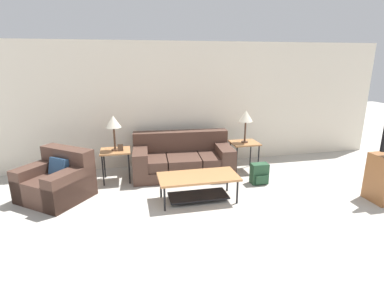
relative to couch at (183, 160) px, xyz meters
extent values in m
cube|color=silver|center=(0.22, 0.69, 1.01)|extent=(9.07, 0.06, 2.60)
cube|color=#4C3328|center=(0.00, -0.05, -0.18)|extent=(1.99, 1.07, 0.22)
cube|color=#4C3328|center=(-0.65, -0.03, 0.03)|extent=(0.68, 0.89, 0.20)
cube|color=#4C3328|center=(0.00, -0.07, 0.03)|extent=(0.68, 0.89, 0.20)
cube|color=#4C3328|center=(0.64, -0.11, 0.03)|extent=(0.68, 0.89, 0.20)
cube|color=#4C3328|center=(0.02, 0.29, 0.33)|extent=(1.94, 0.39, 0.40)
cube|color=#4C3328|center=(-0.83, 0.00, 0.00)|extent=(0.34, 0.96, 0.58)
cube|color=#4C3328|center=(0.82, -0.10, 0.00)|extent=(0.34, 0.96, 0.58)
cube|color=#4C3328|center=(-2.26, -0.65, -0.09)|extent=(1.32, 1.30, 0.40)
cube|color=#4C3328|center=(-2.07, -0.40, 0.31)|extent=(0.93, 0.81, 0.40)
cube|color=#4C3328|center=(-2.55, -0.43, -0.01)|extent=(0.75, 0.86, 0.56)
cube|color=#4C3328|center=(-1.98, -0.87, -0.01)|extent=(0.75, 0.86, 0.56)
cube|color=#33567F|center=(-2.19, -0.57, 0.21)|extent=(0.38, 0.36, 0.36)
cube|color=#A87042|center=(0.03, -1.22, 0.12)|extent=(1.29, 0.61, 0.04)
cylinder|color=black|center=(-0.55, -1.46, -0.09)|extent=(0.03, 0.03, 0.40)
cylinder|color=black|center=(0.61, -1.46, -0.09)|extent=(0.03, 0.03, 0.40)
cylinder|color=black|center=(-0.55, -0.97, -0.09)|extent=(0.03, 0.03, 0.40)
cylinder|color=black|center=(0.61, -0.97, -0.09)|extent=(0.03, 0.03, 0.40)
cube|color=black|center=(0.03, -1.22, -0.21)|extent=(0.97, 0.43, 0.02)
cube|color=#A87042|center=(-1.29, -0.07, 0.30)|extent=(0.55, 0.48, 0.03)
cylinder|color=black|center=(-1.52, -0.27, 0.00)|extent=(0.03, 0.03, 0.58)
cylinder|color=black|center=(-1.05, -0.27, 0.00)|extent=(0.03, 0.03, 0.58)
cylinder|color=black|center=(-1.52, 0.13, 0.00)|extent=(0.03, 0.03, 0.58)
cylinder|color=black|center=(-1.05, 0.13, 0.00)|extent=(0.03, 0.03, 0.58)
cube|color=#A87042|center=(1.28, -0.07, 0.30)|extent=(0.55, 0.48, 0.03)
cylinder|color=black|center=(1.05, -0.27, 0.00)|extent=(0.03, 0.03, 0.58)
cylinder|color=black|center=(1.51, -0.27, 0.00)|extent=(0.03, 0.03, 0.58)
cylinder|color=black|center=(1.05, 0.13, 0.00)|extent=(0.03, 0.03, 0.58)
cylinder|color=black|center=(1.51, 0.13, 0.00)|extent=(0.03, 0.03, 0.58)
cylinder|color=#472D1E|center=(-1.29, -0.07, 0.32)|extent=(0.14, 0.14, 0.02)
cylinder|color=#472D1E|center=(-1.29, -0.07, 0.54)|extent=(0.04, 0.04, 0.42)
cone|color=beige|center=(-1.29, -0.07, 0.86)|extent=(0.28, 0.28, 0.22)
cylinder|color=#472D1E|center=(1.28, -0.07, 0.32)|extent=(0.14, 0.14, 0.02)
cylinder|color=#472D1E|center=(1.28, -0.07, 0.54)|extent=(0.04, 0.04, 0.42)
cone|color=beige|center=(1.28, -0.07, 0.86)|extent=(0.28, 0.28, 0.22)
cube|color=#23472D|center=(1.31, -0.78, -0.10)|extent=(0.31, 0.18, 0.39)
cube|color=#23472D|center=(1.31, -0.89, -0.18)|extent=(0.23, 0.05, 0.15)
cylinder|color=#23472D|center=(1.22, -0.67, -0.08)|extent=(0.02, 0.02, 0.29)
cylinder|color=#23472D|center=(1.39, -0.67, -0.08)|extent=(0.02, 0.02, 0.29)
cube|color=#4C3828|center=(-1.19, -0.14, 0.38)|extent=(0.10, 0.04, 0.13)
camera|label=1|loc=(-1.04, -5.59, 1.95)|focal=28.00mm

